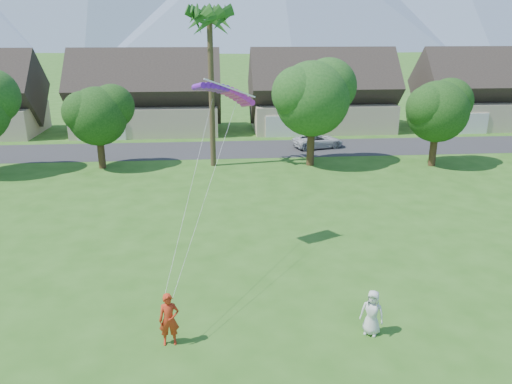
{
  "coord_description": "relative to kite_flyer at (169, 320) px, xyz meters",
  "views": [
    {
      "loc": [
        -1.78,
        -11.51,
        11.04
      ],
      "look_at": [
        0.0,
        10.0,
        3.8
      ],
      "focal_mm": 35.0,
      "sensor_mm": 36.0,
      "label": 1
    }
  ],
  "objects": [
    {
      "name": "street",
      "position": [
        3.62,
        29.81,
        -1.0
      ],
      "size": [
        90.0,
        7.0,
        0.01
      ],
      "primitive_type": "cube",
      "color": "#2D2D30",
      "rests_on": "ground"
    },
    {
      "name": "kite_flyer",
      "position": [
        0.0,
        0.0,
        0.0
      ],
      "size": [
        0.77,
        0.53,
        2.02
      ],
      "primitive_type": "imported",
      "rotation": [
        0.0,
        0.0,
        0.07
      ],
      "color": "red",
      "rests_on": "ground"
    },
    {
      "name": "watcher",
      "position": [
        7.47,
        0.02,
        -0.12
      ],
      "size": [
        1.04,
        0.92,
        1.79
      ],
      "primitive_type": "imported",
      "rotation": [
        0.0,
        0.0,
        -0.51
      ],
      "color": "silver",
      "rests_on": "ground"
    },
    {
      "name": "parked_car",
      "position": [
        11.51,
        29.81,
        -0.34
      ],
      "size": [
        5.18,
        3.3,
        1.33
      ],
      "primitive_type": "imported",
      "rotation": [
        0.0,
        0.0,
        1.82
      ],
      "color": "silver",
      "rests_on": "ground"
    },
    {
      "name": "houses_row",
      "position": [
        4.11,
        38.8,
        2.43
      ],
      "size": [
        72.75,
        8.19,
        8.86
      ],
      "color": "beige",
      "rests_on": "ground"
    },
    {
      "name": "tree_row",
      "position": [
        2.47,
        23.73,
        3.88
      ],
      "size": [
        62.27,
        6.67,
        8.45
      ],
      "color": "#47301C",
      "rests_on": "ground"
    },
    {
      "name": "fan_palm",
      "position": [
        1.62,
        24.31,
        10.79
      ],
      "size": [
        3.0,
        3.0,
        13.8
      ],
      "color": "#4C3D26",
      "rests_on": "ground"
    },
    {
      "name": "parafoil_kite",
      "position": [
        2.34,
        8.34,
        7.09
      ],
      "size": [
        3.17,
        1.48,
        0.5
      ],
      "rotation": [
        0.0,
        0.0,
        0.4
      ],
      "color": "purple",
      "rests_on": "ground"
    }
  ]
}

